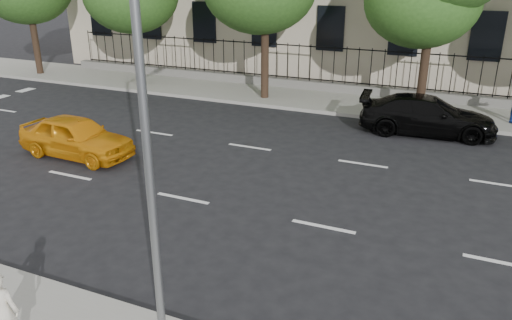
# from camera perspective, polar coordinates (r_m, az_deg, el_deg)

# --- Properties ---
(ground) EXTENTS (120.00, 120.00, 0.00)m
(ground) POSITION_cam_1_polar(r_m,az_deg,el_deg) (12.12, -14.54, -9.01)
(ground) COLOR black
(ground) RESTS_ON ground
(far_sidewalk) EXTENTS (60.00, 4.00, 0.15)m
(far_sidewalk) POSITION_cam_1_polar(r_m,az_deg,el_deg) (23.83, 6.22, 6.94)
(far_sidewalk) COLOR gray
(far_sidewalk) RESTS_ON ground
(lane_markings) EXTENTS (49.60, 4.62, 0.01)m
(lane_markings) POSITION_cam_1_polar(r_m,az_deg,el_deg) (15.68, -4.09, -1.08)
(lane_markings) COLOR silver
(lane_markings) RESTS_ON ground
(iron_fence) EXTENTS (30.00, 0.50, 2.20)m
(iron_fence) POSITION_cam_1_polar(r_m,az_deg,el_deg) (25.28, 7.45, 9.07)
(iron_fence) COLOR slate
(iron_fence) RESTS_ON far_sidewalk
(street_light) EXTENTS (0.25, 3.32, 8.05)m
(street_light) POSITION_cam_1_polar(r_m,az_deg,el_deg) (7.65, -11.03, 14.61)
(street_light) COLOR slate
(street_light) RESTS_ON near_sidewalk
(yellow_taxi) EXTENTS (4.09, 1.78, 1.37)m
(yellow_taxi) POSITION_cam_1_polar(r_m,az_deg,el_deg) (17.56, -19.86, 2.52)
(yellow_taxi) COLOR orange
(yellow_taxi) RESTS_ON ground
(black_sedan) EXTENTS (5.15, 2.50, 1.44)m
(black_sedan) POSITION_cam_1_polar(r_m,az_deg,el_deg) (19.84, 18.98, 4.85)
(black_sedan) COLOR black
(black_sedan) RESTS_ON ground
(woman_near) EXTENTS (0.63, 0.55, 1.47)m
(woman_near) POSITION_cam_1_polar(r_m,az_deg,el_deg) (9.17, -27.05, -15.26)
(woman_near) COLOR silver
(woman_near) RESTS_ON near_sidewalk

